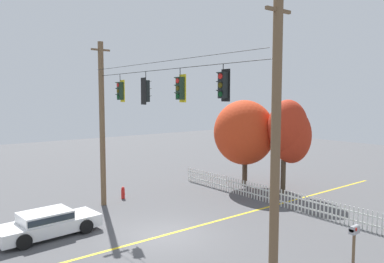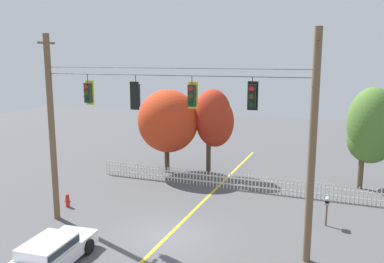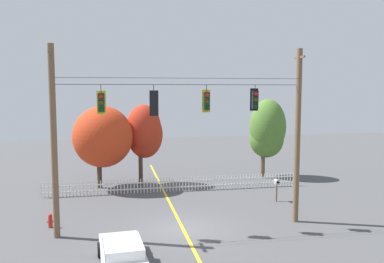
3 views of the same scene
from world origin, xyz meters
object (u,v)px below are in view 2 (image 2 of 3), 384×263
at_px(traffic_signal_northbound_primary, 192,95).
at_px(autumn_oak_far_east, 371,129).
at_px(autumn_maple_near_fence, 169,120).
at_px(traffic_signal_eastbound_side, 88,93).
at_px(autumn_maple_mid, 214,118).
at_px(fire_hydrant, 68,200).
at_px(traffic_signal_westbound_side, 136,95).
at_px(roadside_mailbox, 327,203).
at_px(traffic_signal_southbound_primary, 252,96).
at_px(parked_car, 50,253).

distance_m(traffic_signal_northbound_primary, autumn_oak_far_east, 13.63).
bearing_deg(autumn_maple_near_fence, traffic_signal_eastbound_side, -88.48).
distance_m(autumn_maple_near_fence, autumn_maple_mid, 3.13).
distance_m(traffic_signal_northbound_primary, fire_hydrant, 10.14).
bearing_deg(fire_hydrant, traffic_signal_northbound_primary, -10.76).
relative_size(traffic_signal_westbound_side, traffic_signal_northbound_primary, 1.09).
distance_m(traffic_signal_eastbound_side, traffic_signal_westbound_side, 2.51).
distance_m(autumn_oak_far_east, fire_hydrant, 18.49).
distance_m(traffic_signal_westbound_side, roadside_mailbox, 10.50).
xyz_separation_m(traffic_signal_southbound_primary, autumn_oak_far_east, (5.06, 10.96, -2.83)).
height_order(traffic_signal_southbound_primary, autumn_maple_mid, traffic_signal_southbound_primary).
xyz_separation_m(parked_car, roadside_mailbox, (9.86, 8.05, 0.56)).
xyz_separation_m(autumn_oak_far_east, roadside_mailbox, (-2.09, -7.03, -2.59)).
height_order(autumn_maple_mid, autumn_oak_far_east, autumn_oak_far_east).
distance_m(traffic_signal_westbound_side, traffic_signal_southbound_primary, 5.21).
distance_m(traffic_signal_southbound_primary, autumn_maple_near_fence, 12.83).
relative_size(traffic_signal_eastbound_side, autumn_maple_mid, 0.24).
xyz_separation_m(traffic_signal_southbound_primary, autumn_maple_near_fence, (-7.97, 9.66, -2.80)).
bearing_deg(roadside_mailbox, traffic_signal_westbound_side, -154.23).
bearing_deg(roadside_mailbox, autumn_maple_near_fence, 152.32).
relative_size(traffic_signal_eastbound_side, parked_car, 0.32).
height_order(autumn_maple_near_fence, autumn_oak_far_east, autumn_oak_far_east).
height_order(autumn_maple_mid, roadside_mailbox, autumn_maple_mid).
height_order(traffic_signal_westbound_side, roadside_mailbox, traffic_signal_westbound_side).
distance_m(autumn_oak_far_east, parked_car, 19.51).
xyz_separation_m(autumn_maple_near_fence, autumn_oak_far_east, (13.03, 1.30, -0.04)).
bearing_deg(traffic_signal_eastbound_side, autumn_maple_near_fence, 91.52).
bearing_deg(fire_hydrant, traffic_signal_eastbound_side, -28.70).
bearing_deg(traffic_signal_southbound_primary, autumn_maple_mid, 115.49).
height_order(traffic_signal_northbound_primary, roadside_mailbox, traffic_signal_northbound_primary).
height_order(autumn_maple_near_fence, fire_hydrant, autumn_maple_near_fence).
xyz_separation_m(traffic_signal_northbound_primary, parked_car, (-4.35, -4.13, -5.93)).
relative_size(parked_car, fire_hydrant, 6.12).
bearing_deg(parked_car, fire_hydrant, 122.30).
bearing_deg(traffic_signal_northbound_primary, roadside_mailbox, 35.43).
xyz_separation_m(autumn_oak_far_east, parked_car, (-11.96, -15.09, -3.16)).
bearing_deg(parked_car, traffic_signal_northbound_primary, 43.53).
bearing_deg(autumn_maple_near_fence, parked_car, -85.56).
bearing_deg(autumn_oak_far_east, traffic_signal_westbound_side, -133.07).
height_order(autumn_maple_mid, parked_car, autumn_maple_mid).
distance_m(fire_hydrant, roadside_mailbox, 13.66).
bearing_deg(roadside_mailbox, autumn_oak_far_east, 73.42).
bearing_deg(traffic_signal_southbound_primary, traffic_signal_northbound_primary, -180.00).
xyz_separation_m(traffic_signal_eastbound_side, traffic_signal_westbound_side, (2.51, -0.02, -0.04)).
xyz_separation_m(traffic_signal_northbound_primary, traffic_signal_southbound_primary, (2.55, 0.00, 0.06)).
height_order(parked_car, fire_hydrant, parked_car).
relative_size(traffic_signal_northbound_primary, traffic_signal_southbound_primary, 1.04).
relative_size(fire_hydrant, roadside_mailbox, 0.51).
relative_size(autumn_oak_far_east, roadside_mailbox, 4.44).
bearing_deg(autumn_maple_mid, traffic_signal_eastbound_side, -105.26).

